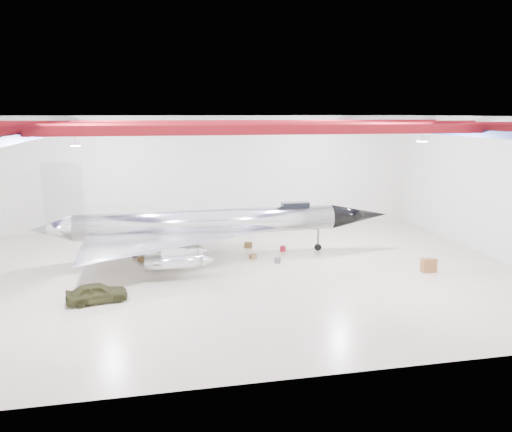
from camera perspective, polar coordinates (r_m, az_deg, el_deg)
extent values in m
plane|color=beige|center=(36.19, -1.49, -6.40)|extent=(40.00, 40.00, 0.00)
plane|color=silver|center=(49.58, -4.56, 5.01)|extent=(40.00, 0.00, 40.00)
plane|color=silver|center=(43.07, 25.72, 2.87)|extent=(0.00, 30.00, 30.00)
plane|color=#0A0F38|center=(34.41, -1.58, 11.29)|extent=(40.00, 40.00, 0.00)
cube|color=maroon|center=(25.60, 1.96, 9.81)|extent=(39.50, 0.25, 0.50)
cube|color=maroon|center=(31.47, -0.62, 10.17)|extent=(39.50, 0.25, 0.50)
cube|color=maroon|center=(37.38, -2.39, 10.40)|extent=(39.50, 0.25, 0.50)
cube|color=maroon|center=(43.31, -3.68, 10.56)|extent=(39.50, 0.25, 0.50)
cube|color=#0B1644|center=(34.44, -21.90, 8.97)|extent=(0.25, 29.50, 0.40)
cube|color=#0B1644|center=(38.37, 16.62, 9.51)|extent=(0.25, 29.50, 0.40)
cube|color=silver|center=(28.22, -19.94, 7.88)|extent=(0.55, 0.55, 0.25)
cube|color=silver|center=(32.17, 18.43, 8.36)|extent=(0.55, 0.55, 0.25)
cube|color=silver|center=(40.12, -17.52, 8.96)|extent=(0.55, 0.55, 0.25)
cube|color=silver|center=(42.99, 10.42, 9.45)|extent=(0.55, 0.55, 0.25)
cylinder|color=silver|center=(39.30, -5.46, -0.72)|extent=(20.25, 2.25, 2.02)
cone|color=black|center=(42.60, 11.67, 0.06)|extent=(5.08, 2.08, 2.02)
cone|color=silver|center=(39.71, -22.36, -1.42)|extent=(3.06, 2.06, 2.02)
cube|color=silver|center=(39.07, -21.20, 2.39)|extent=(2.83, 0.15, 4.55)
cube|color=black|center=(40.50, 4.51, 1.20)|extent=(2.23, 0.83, 0.51)
cylinder|color=silver|center=(34.05, -9.39, -5.24)|extent=(3.85, 0.95, 0.91)
cylinder|color=silver|center=(36.47, -9.59, -4.10)|extent=(3.85, 0.95, 0.91)
cylinder|color=silver|center=(42.35, -9.99, -1.90)|extent=(3.85, 0.95, 0.91)
cylinder|color=silver|center=(44.81, -10.12, -1.16)|extent=(3.85, 0.95, 0.91)
cylinder|color=#59595B|center=(41.75, 7.11, -2.72)|extent=(0.18, 0.18, 1.82)
cylinder|color=black|center=(41.91, 7.09, -3.55)|extent=(0.57, 0.23, 0.57)
cylinder|color=#59595B|center=(37.07, -11.17, -4.71)|extent=(0.18, 0.18, 1.82)
cylinder|color=black|center=(37.25, -11.13, -5.64)|extent=(0.57, 0.23, 0.57)
cylinder|color=#59595B|center=(41.95, -11.32, -2.79)|extent=(0.18, 0.18, 1.82)
cylinder|color=black|center=(42.11, -11.28, -3.62)|extent=(0.57, 0.23, 0.57)
imported|color=#313219|center=(31.88, -17.73, -8.35)|extent=(3.81, 2.10, 1.23)
cube|color=brown|center=(38.10, 19.13, -5.36)|extent=(1.08, 0.55, 0.98)
cube|color=olive|center=(39.78, -12.98, -4.79)|extent=(0.53, 0.47, 0.32)
cube|color=maroon|center=(44.91, -9.45, -2.74)|extent=(0.58, 0.51, 0.35)
cylinder|color=#59595B|center=(38.25, 2.48, -5.06)|extent=(0.58, 0.58, 0.44)
cube|color=olive|center=(42.49, -0.90, -3.33)|extent=(0.76, 0.66, 0.46)
cube|color=#59595B|center=(40.80, -13.72, -4.44)|extent=(0.48, 0.44, 0.27)
cylinder|color=maroon|center=(41.47, 3.09, -3.74)|extent=(0.59, 0.59, 0.43)
cube|color=olive|center=(39.33, -0.35, -4.65)|extent=(0.60, 0.55, 0.34)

